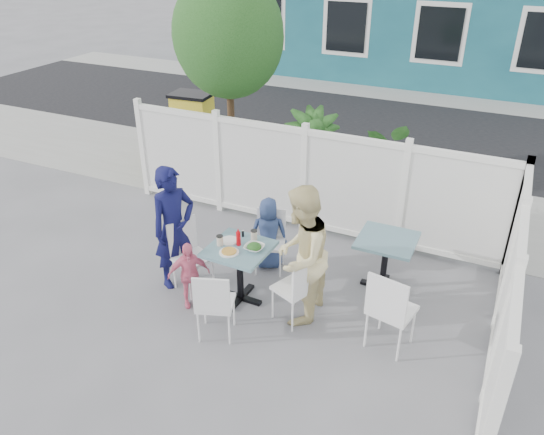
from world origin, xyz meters
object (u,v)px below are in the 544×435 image
at_px(utility_cabinet, 194,130).
at_px(chair_back, 270,236).
at_px(chair_right, 298,285).
at_px(man, 174,228).
at_px(chair_left, 188,250).
at_px(woman, 301,256).
at_px(chair_near, 214,301).
at_px(spare_table, 386,250).
at_px(main_table, 240,259).
at_px(boy, 269,233).
at_px(toddler, 189,275).

height_order(utility_cabinet, chair_back, utility_cabinet).
height_order(chair_right, man, man).
relative_size(utility_cabinet, chair_right, 1.46).
bearing_deg(chair_right, chair_left, 109.61).
xyz_separation_m(man, woman, (1.69, 0.02, 0.03)).
height_order(chair_near, woman, woman).
bearing_deg(spare_table, utility_cabinet, 149.62).
distance_m(utility_cabinet, chair_left, 4.21).
relative_size(main_table, spare_table, 1.02).
bearing_deg(chair_right, boy, 63.89).
relative_size(chair_right, woman, 0.53).
bearing_deg(chair_near, man, 123.57).
height_order(chair_left, chair_near, chair_left).
distance_m(chair_left, toddler, 0.40).
bearing_deg(chair_near, spare_table, 30.31).
bearing_deg(chair_near, chair_left, 117.98).
xyz_separation_m(utility_cabinet, chair_left, (2.19, -3.59, -0.11)).
height_order(utility_cabinet, chair_near, utility_cabinet).
relative_size(man, toddler, 1.86).
relative_size(main_table, boy, 0.75).
height_order(spare_table, boy, boy).
relative_size(chair_right, man, 0.55).
xyz_separation_m(utility_cabinet, chair_right, (3.71, -3.67, -0.13)).
height_order(chair_left, woman, woman).
bearing_deg(woman, boy, -138.16).
xyz_separation_m(chair_near, boy, (-0.09, 1.58, -0.01)).
bearing_deg(chair_back, boy, -47.74).
height_order(woman, toddler, woman).
xyz_separation_m(man, toddler, (0.40, -0.34, -0.37)).
bearing_deg(chair_back, chair_near, 75.38).
xyz_separation_m(chair_left, chair_right, (1.52, -0.08, -0.02)).
distance_m(chair_back, toddler, 1.27).
xyz_separation_m(boy, toddler, (-0.50, -1.17, -0.07)).
height_order(chair_back, woman, woman).
xyz_separation_m(utility_cabinet, main_table, (2.91, -3.57, -0.07)).
distance_m(main_table, boy, 0.83).
relative_size(chair_near, man, 0.54).
bearing_deg(chair_near, main_table, 76.84).
distance_m(man, boy, 1.27).
relative_size(utility_cabinet, main_table, 1.73).
bearing_deg(chair_near, boy, 73.75).
bearing_deg(chair_left, man, -71.77).
bearing_deg(chair_left, woman, 112.42).
distance_m(chair_right, chair_back, 1.19).
xyz_separation_m(chair_back, man, (-0.94, -0.81, 0.32)).
height_order(spare_table, chair_back, chair_back).
relative_size(spare_table, chair_left, 0.80).
xyz_separation_m(utility_cabinet, man, (2.00, -3.58, 0.16)).
bearing_deg(boy, main_table, 66.68).
relative_size(chair_back, boy, 0.84).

